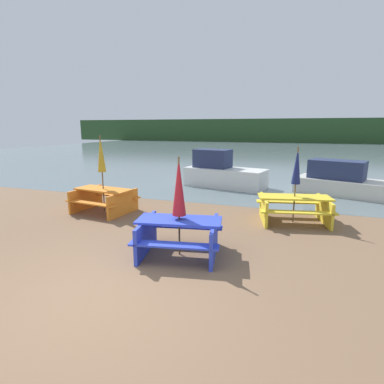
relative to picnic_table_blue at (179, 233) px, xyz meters
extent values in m
plane|color=brown|center=(-0.61, -1.81, -0.45)|extent=(60.00, 60.00, 0.00)
cube|color=slate|center=(-0.61, 29.17, -0.45)|extent=(60.00, 50.00, 0.00)
cube|color=#284723|center=(-0.61, 49.17, 1.55)|extent=(80.00, 1.60, 4.00)
cube|color=blue|center=(0.00, 0.00, 0.28)|extent=(1.78, 0.98, 0.04)
cube|color=blue|center=(0.09, -0.54, -0.03)|extent=(1.71, 0.56, 0.04)
cube|color=blue|center=(-0.09, 0.54, -0.03)|extent=(1.71, 0.56, 0.04)
cube|color=blue|center=(-0.69, -0.12, -0.10)|extent=(0.31, 1.37, 0.71)
cube|color=blue|center=(0.69, 0.12, -0.10)|extent=(0.31, 1.37, 0.71)
cube|color=orange|center=(-3.31, 2.22, 0.26)|extent=(1.82, 0.92, 0.04)
cube|color=orange|center=(-3.38, 1.67, -0.05)|extent=(1.77, 0.50, 0.04)
cube|color=orange|center=(-3.24, 2.76, -0.05)|extent=(1.77, 0.50, 0.04)
cube|color=orange|center=(-4.04, 2.31, -0.11)|extent=(0.25, 1.38, 0.69)
cube|color=orange|center=(-2.58, 2.12, -0.11)|extent=(0.25, 1.38, 0.69)
cube|color=yellow|center=(2.20, 3.00, 0.25)|extent=(2.00, 1.07, 0.04)
cube|color=yellow|center=(2.32, 2.47, -0.03)|extent=(1.91, 0.66, 0.04)
cube|color=yellow|center=(2.09, 3.54, -0.03)|extent=(1.91, 0.66, 0.04)
cube|color=yellow|center=(1.41, 2.84, -0.11)|extent=(0.35, 1.37, 0.68)
cube|color=yellow|center=(2.99, 3.17, -0.11)|extent=(0.35, 1.37, 0.68)
cylinder|color=brown|center=(2.20, 3.00, 0.57)|extent=(0.04, 0.04, 2.05)
cone|color=navy|center=(2.20, 3.00, 1.11)|extent=(0.24, 0.24, 0.98)
cylinder|color=brown|center=(-3.31, 2.22, 0.71)|extent=(0.04, 0.04, 2.33)
cone|color=gold|center=(-3.31, 2.22, 1.34)|extent=(0.24, 0.24, 1.08)
cylinder|color=brown|center=(0.00, 0.00, 0.55)|extent=(0.04, 0.04, 2.00)
cone|color=#A81923|center=(0.00, 0.00, 0.97)|extent=(0.28, 0.28, 1.17)
cube|color=silver|center=(-0.64, 7.31, -0.04)|extent=(3.67, 2.06, 0.81)
cube|color=navy|center=(-1.25, 7.44, 0.76)|extent=(1.69, 1.25, 0.79)
cube|color=beige|center=(4.51, 7.06, -0.15)|extent=(4.69, 2.88, 0.60)
cube|color=navy|center=(3.75, 7.33, 0.50)|extent=(2.19, 1.63, 0.71)
camera|label=1|loc=(2.06, -5.37, 2.10)|focal=28.00mm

